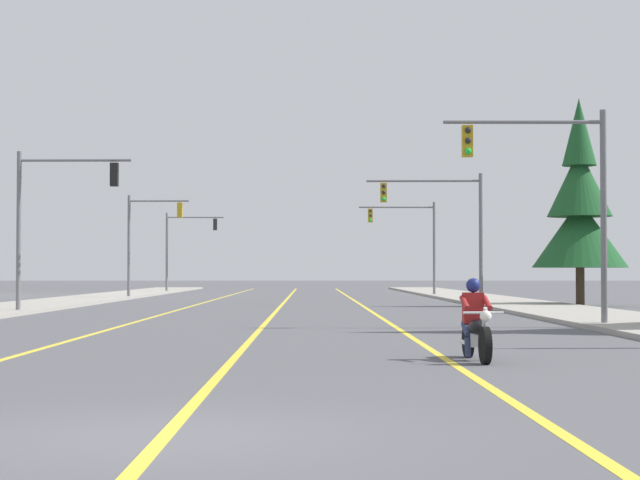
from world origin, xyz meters
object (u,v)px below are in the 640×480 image
traffic_signal_mid_right (447,218)px  conifer_tree_right_verge_far (580,211)px  motorcycle_with_rider (476,327)px  traffic_signal_far_right (412,234)px  traffic_signal_near_right (557,184)px  traffic_signal_mid_left (146,231)px  traffic_signal_far_left (183,240)px  traffic_signal_near_left (51,207)px

traffic_signal_mid_right → conifer_tree_right_verge_far: (6.01, -0.82, 0.28)m
motorcycle_with_rider → traffic_signal_far_right: size_ratio=0.35×
motorcycle_with_rider → conifer_tree_right_verge_far: (9.47, 30.80, 3.82)m
traffic_signal_near_right → traffic_signal_far_right: 40.76m
motorcycle_with_rider → traffic_signal_mid_left: 48.05m
traffic_signal_near_right → traffic_signal_mid_left: (-16.92, 34.59, -0.06)m
motorcycle_with_rider → traffic_signal_mid_left: bearing=105.5°
motorcycle_with_rider → conifer_tree_right_verge_far: size_ratio=0.23×
traffic_signal_mid_left → traffic_signal_far_right: (16.58, 6.16, 0.09)m
motorcycle_with_rider → traffic_signal_far_right: 52.60m
traffic_signal_mid_right → conifer_tree_right_verge_far: bearing=-7.8°
traffic_signal_far_right → conifer_tree_right_verge_far: 22.29m
traffic_signal_far_left → motorcycle_with_rider: bearing=-78.9°
motorcycle_with_rider → traffic_signal_mid_right: size_ratio=0.35×
traffic_signal_near_left → traffic_signal_mid_right: bearing=29.4°
traffic_signal_mid_left → traffic_signal_far_right: same height
motorcycle_with_rider → traffic_signal_mid_right: 32.01m
traffic_signal_mid_right → traffic_signal_far_right: bearing=89.2°
motorcycle_with_rider → traffic_signal_far_left: size_ratio=0.35×
traffic_signal_near_right → traffic_signal_far_right: size_ratio=1.00×
traffic_signal_mid_left → traffic_signal_far_left: (-0.02, 19.44, 0.05)m
traffic_signal_near_right → traffic_signal_mid_left: same height
traffic_signal_near_right → traffic_signal_far_right: (-0.34, 40.75, 0.02)m
motorcycle_with_rider → traffic_signal_mid_right: (3.46, 31.62, 3.55)m
traffic_signal_far_right → conifer_tree_right_verge_far: size_ratio=0.64×
traffic_signal_near_left → traffic_signal_far_right: 34.23m
traffic_signal_far_right → conifer_tree_right_verge_far: bearing=-75.1°
traffic_signal_near_left → conifer_tree_right_verge_far: conifer_tree_right_verge_far is taller
motorcycle_with_rider → traffic_signal_near_right: (4.10, 11.59, 3.50)m
traffic_signal_near_left → traffic_signal_near_right: bearing=-32.6°
traffic_signal_mid_right → traffic_signal_far_left: size_ratio=1.00×
traffic_signal_far_right → traffic_signal_far_left: (-16.60, 13.27, -0.03)m
conifer_tree_right_verge_far → traffic_signal_far_left: bearing=122.7°
motorcycle_with_rider → traffic_signal_far_left: 66.96m
traffic_signal_near_right → traffic_signal_mid_right: 20.04m
traffic_signal_mid_right → motorcycle_with_rider: bearing=-96.2°
traffic_signal_near_left → traffic_signal_far_right: bearing=61.0°
motorcycle_with_rider → traffic_signal_near_left: 26.08m
traffic_signal_near_left → traffic_signal_far_left: 43.20m
traffic_signal_mid_right → traffic_signal_mid_left: (-16.28, 14.56, -0.11)m
traffic_signal_mid_left → traffic_signal_far_right: size_ratio=1.00×
traffic_signal_far_left → traffic_signal_near_right: bearing=-72.6°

